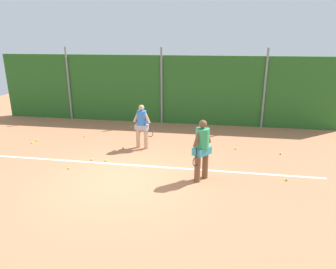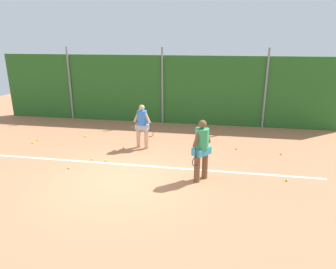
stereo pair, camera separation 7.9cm
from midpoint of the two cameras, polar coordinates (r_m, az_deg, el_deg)
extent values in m
plane|color=#B2704C|center=(10.76, -5.83, -4.04)|extent=(25.77, 25.77, 0.00)
cube|color=#286023|center=(14.71, -1.25, 8.44)|extent=(16.33, 0.25, 3.22)
cylinder|color=gray|center=(16.08, -18.32, 9.01)|extent=(0.10, 0.10, 3.59)
cylinder|color=gray|center=(14.51, -1.38, 9.04)|extent=(0.10, 0.10, 3.59)
cylinder|color=gray|center=(14.39, 17.57, 8.16)|extent=(0.10, 0.10, 3.59)
cube|color=white|center=(10.03, -7.07, -5.73)|extent=(11.93, 0.10, 0.01)
cylinder|color=brown|center=(9.01, 6.75, -5.79)|extent=(0.18, 0.18, 0.79)
cylinder|color=brown|center=(8.75, 5.29, -6.44)|extent=(0.18, 0.18, 0.79)
cube|color=teal|center=(8.69, 6.14, -3.08)|extent=(0.56, 0.61, 0.21)
cylinder|color=#339E60|center=(8.56, 6.22, -0.65)|extent=(0.39, 0.39, 0.56)
sphere|color=brown|center=(8.44, 6.31, 1.97)|extent=(0.23, 0.23, 0.23)
cylinder|color=brown|center=(8.71, 7.16, -0.07)|extent=(0.24, 0.28, 0.54)
cylinder|color=brown|center=(8.39, 5.27, -0.71)|extent=(0.24, 0.28, 0.54)
cylinder|color=black|center=(8.42, 5.07, -3.36)|extent=(0.03, 0.03, 0.28)
torus|color=#26262B|center=(8.52, 5.03, -5.06)|extent=(0.19, 0.24, 0.28)
cylinder|color=tan|center=(11.47, -5.80, -0.72)|extent=(0.16, 0.16, 0.73)
cylinder|color=tan|center=(11.34, -4.33, -0.90)|extent=(0.16, 0.16, 0.73)
cube|color=#99999E|center=(11.27, -5.13, 1.42)|extent=(0.53, 0.37, 0.19)
cylinder|color=blue|center=(11.17, -5.18, 3.17)|extent=(0.36, 0.36, 0.52)
sphere|color=tan|center=(11.09, -5.23, 5.05)|extent=(0.21, 0.21, 0.21)
cylinder|color=tan|center=(11.25, -6.12, 3.45)|extent=(0.29, 0.14, 0.49)
cylinder|color=tan|center=(11.08, -4.24, 3.28)|extent=(0.29, 0.14, 0.49)
cylinder|color=black|center=(11.18, -3.70, 1.54)|extent=(0.03, 0.03, 0.28)
torus|color=#26262B|center=(11.26, -3.67, 0.22)|extent=(0.28, 0.08, 0.28)
sphere|color=#CCDB33|center=(11.61, 12.48, -2.55)|extent=(0.07, 0.07, 0.07)
sphere|color=#CCDB33|center=(10.18, -18.37, -5.99)|extent=(0.07, 0.07, 0.07)
sphere|color=#CCDB33|center=(10.66, -14.30, -4.55)|extent=(0.07, 0.07, 0.07)
sphere|color=#CCDB33|center=(13.19, -15.59, -0.35)|extent=(0.07, 0.07, 0.07)
sphere|color=#CCDB33|center=(11.55, 20.25, -3.37)|extent=(0.07, 0.07, 0.07)
sphere|color=#CCDB33|center=(14.16, -7.11, 1.40)|extent=(0.07, 0.07, 0.07)
sphere|color=#CCDB33|center=(10.47, -11.81, -4.77)|extent=(0.07, 0.07, 0.07)
sphere|color=#CCDB33|center=(9.54, 21.22, -7.93)|extent=(0.07, 0.07, 0.07)
sphere|color=#CCDB33|center=(12.30, 5.41, -1.06)|extent=(0.07, 0.07, 0.07)
sphere|color=#CCDB33|center=(14.62, -3.96, 2.01)|extent=(0.07, 0.07, 0.07)
sphere|color=#CCDB33|center=(11.50, -8.65, -2.53)|extent=(0.07, 0.07, 0.07)
sphere|color=#CCDB33|center=(13.09, -24.40, -1.44)|extent=(0.07, 0.07, 0.07)
sphere|color=#CCDB33|center=(13.33, -23.58, -1.02)|extent=(0.07, 0.07, 0.07)
camera|label=1|loc=(0.04, -90.23, -0.07)|focal=32.39mm
camera|label=2|loc=(0.04, 89.77, 0.07)|focal=32.39mm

